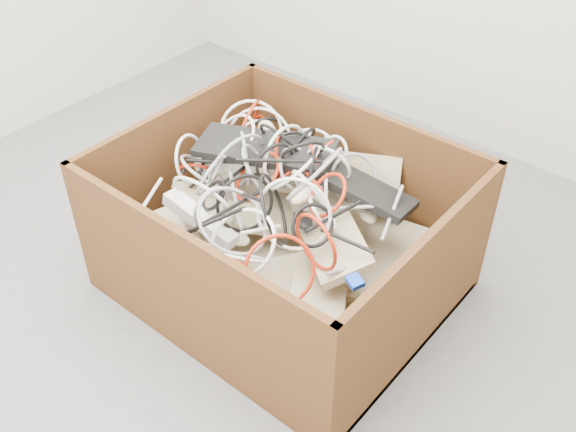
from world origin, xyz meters
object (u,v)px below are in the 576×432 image
Objects in this scene: cardboard_box at (281,253)px; power_strip_right at (200,219)px; vga_plug at (355,281)px; power_strip_left at (239,163)px.

cardboard_box is 3.72× the size of power_strip_right.
vga_plug is (0.54, 0.09, -0.01)m from power_strip_right.
power_strip_left is 1.14× the size of power_strip_right.
power_strip_left is at bearing -173.72° from vga_plug.
power_strip_left is 7.30× the size of vga_plug.
power_strip_right is (0.09, -0.28, -0.03)m from power_strip_left.
power_strip_left is 0.30m from power_strip_right.
cardboard_box reaches higher than power_strip_left.
cardboard_box reaches higher than vga_plug.
power_strip_left is (-0.24, 0.06, 0.24)m from cardboard_box.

